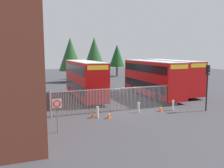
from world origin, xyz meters
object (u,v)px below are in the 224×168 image
Objects in this scene: double_decker_bus_behind_fence_left at (152,77)px; bollard_center_front at (138,108)px; double_decker_bus_near_gate at (170,75)px; bollard_near_right at (173,105)px; traffic_cone_mid_forecourt at (161,108)px; traffic_light_kerbside at (208,79)px; speed_limit_sign_post at (57,107)px; bollard_near_left at (97,112)px; double_decker_bus_behind_fence_right at (85,78)px; traffic_cone_by_gate at (92,114)px; traffic_cone_near_kerb at (109,115)px.

double_decker_bus_behind_fence_left reaches higher than bollard_center_front.
double_decker_bus_near_gate is 11.38× the size of bollard_near_right.
traffic_cone_mid_forecourt is 5.10m from traffic_light_kerbside.
double_decker_bus_near_gate is 19.45m from speed_limit_sign_post.
bollard_near_left is 10.62m from traffic_light_kerbside.
speed_limit_sign_post is (-4.70, -11.22, -0.65)m from double_decker_bus_behind_fence_right.
double_decker_bus_behind_fence_left is 11.38× the size of bollard_near_left.
bollard_center_front is at bearing -137.96° from double_decker_bus_near_gate.
double_decker_bus_behind_fence_right is 2.51× the size of traffic_light_kerbside.
traffic_cone_by_gate is 0.25× the size of speed_limit_sign_post.
traffic_light_kerbside is at bearing 5.33° from speed_limit_sign_post.
speed_limit_sign_post is (-4.46, -2.13, 1.49)m from traffic_cone_near_kerb.
bollard_center_front is 0.40× the size of speed_limit_sign_post.
bollard_near_left is 0.46m from traffic_cone_by_gate.
double_decker_bus_near_gate reaches higher than speed_limit_sign_post.
bollard_center_front is at bearing 14.09° from traffic_cone_near_kerb.
speed_limit_sign_post is at bearing -143.52° from double_decker_bus_behind_fence_left.
double_decker_bus_behind_fence_right is 8.88m from bollard_near_left.
bollard_near_right is 1.38m from traffic_cone_mid_forecourt.
double_decker_bus_near_gate is 9.77m from bollard_near_right.
speed_limit_sign_post is (-16.23, -10.69, -0.65)m from double_decker_bus_near_gate.
speed_limit_sign_post reaches higher than bollard_near_right.
traffic_cone_near_kerb is (-6.64, -0.47, -0.19)m from bollard_near_right.
double_decker_bus_behind_fence_right is 12.18m from speed_limit_sign_post.
traffic_cone_mid_forecourt is at bearing -113.62° from double_decker_bus_behind_fence_left.
traffic_light_kerbside is at bearing -7.41° from bollard_near_left.
double_decker_bus_behind_fence_left is 11.50m from bollard_near_left.
bollard_center_front is (2.92, -8.30, -1.95)m from double_decker_bus_behind_fence_right.
bollard_near_left is at bearing 179.81° from bollard_near_right.
bollard_near_left reaches higher than traffic_cone_by_gate.
traffic_cone_mid_forecourt is (-2.98, -6.83, -2.13)m from double_decker_bus_behind_fence_left.
double_decker_bus_near_gate is at bearing 75.86° from traffic_light_kerbside.
bollard_near_left is 4.67m from speed_limit_sign_post.
bollard_near_left is at bearing -14.93° from traffic_cone_by_gate.
bollard_near_right is (7.47, -0.02, 0.00)m from bollard_near_left.
bollard_near_left is at bearing -175.77° from bollard_center_front.
double_decker_bus_behind_fence_right is 11.38× the size of bollard_center_front.
double_decker_bus_behind_fence_left is 11.79m from traffic_cone_by_gate.
double_decker_bus_near_gate is 1.00× the size of double_decker_bus_behind_fence_right.
bollard_near_left reaches higher than traffic_cone_near_kerb.
double_decker_bus_behind_fence_right is at bearing 132.74° from traffic_light_kerbside.
double_decker_bus_behind_fence_left is at bearing 66.38° from traffic_cone_mid_forecourt.
bollard_near_right is 1.61× the size of traffic_cone_mid_forecourt.
traffic_cone_mid_forecourt is at bearing -1.38° from traffic_cone_by_gate.
double_decker_bus_behind_fence_right is at bearing 167.23° from double_decker_bus_behind_fence_left.
bollard_near_left is (-9.08, -6.78, -1.95)m from double_decker_bus_behind_fence_left.
double_decker_bus_behind_fence_right is at bearing 82.96° from bollard_near_left.
bollard_near_right is (-5.13, -8.09, -1.95)m from double_decker_bus_near_gate.
bollard_near_left is 1.00× the size of bollard_near_right.
double_decker_bus_behind_fence_left is at bearing 41.39° from traffic_cone_near_kerb.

